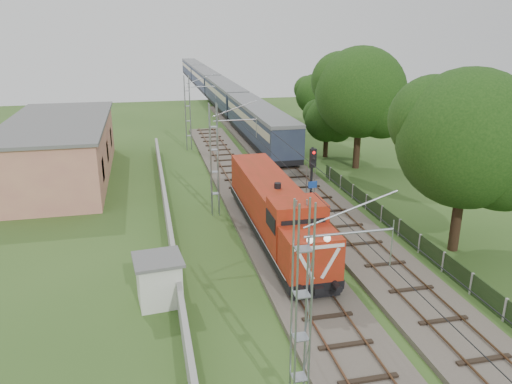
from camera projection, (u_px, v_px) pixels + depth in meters
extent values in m
plane|color=#32511E|center=(308.00, 292.00, 25.53)|extent=(140.00, 140.00, 0.00)
cube|color=#6B6054|center=(273.00, 236.00, 31.96)|extent=(4.20, 70.00, 0.30)
cube|color=black|center=(273.00, 233.00, 31.90)|extent=(2.40, 70.00, 0.10)
cube|color=brown|center=(260.00, 233.00, 31.70)|extent=(0.08, 70.00, 0.05)
cube|color=brown|center=(286.00, 231.00, 32.05)|extent=(0.08, 70.00, 0.05)
cube|color=#6B6054|center=(291.00, 175.00, 45.02)|extent=(4.20, 80.00, 0.30)
cube|color=black|center=(291.00, 173.00, 44.96)|extent=(2.40, 80.00, 0.10)
cube|color=brown|center=(282.00, 172.00, 44.76)|extent=(0.08, 80.00, 0.05)
cube|color=brown|center=(300.00, 171.00, 45.11)|extent=(0.08, 80.00, 0.05)
cylinder|color=gray|center=(349.00, 233.00, 15.66)|extent=(3.00, 0.08, 0.08)
cylinder|color=gray|center=(235.00, 120.00, 34.15)|extent=(3.00, 0.08, 0.08)
cylinder|color=gray|center=(201.00, 87.00, 52.65)|extent=(3.00, 0.08, 0.08)
cylinder|color=black|center=(256.00, 138.00, 34.88)|extent=(0.03, 70.00, 0.03)
cylinder|color=black|center=(256.00, 119.00, 34.46)|extent=(0.03, 70.00, 0.03)
cube|color=#9E9E99|center=(166.00, 208.00, 35.04)|extent=(0.25, 40.00, 1.50)
cube|color=tan|center=(60.00, 151.00, 43.82)|extent=(8.00, 20.00, 5.00)
cube|color=#606060|center=(56.00, 121.00, 42.99)|extent=(8.40, 20.40, 0.25)
cube|color=black|center=(103.00, 170.00, 39.19)|extent=(0.10, 1.60, 1.80)
cube|color=black|center=(107.00, 152.00, 44.73)|extent=(0.10, 1.60, 1.80)
cube|color=black|center=(110.00, 138.00, 50.28)|extent=(0.10, 1.60, 1.80)
cube|color=black|center=(420.00, 244.00, 29.78)|extent=(0.05, 32.00, 1.15)
cube|color=#9E9E99|center=(330.00, 174.00, 43.65)|extent=(0.12, 0.12, 1.20)
cube|color=black|center=(275.00, 226.00, 31.42)|extent=(2.83, 16.03, 0.47)
cube|color=black|center=(299.00, 267.00, 26.71)|extent=(2.07, 3.40, 0.47)
cube|color=black|center=(257.00, 203.00, 36.31)|extent=(2.07, 3.40, 0.47)
cube|color=black|center=(316.00, 294.00, 24.21)|extent=(2.45, 0.24, 0.33)
cube|color=#AC2313|center=(310.00, 253.00, 24.68)|extent=(2.74, 2.36, 2.17)
sphere|color=white|center=(310.00, 240.00, 23.15)|extent=(0.34, 0.34, 0.34)
sphere|color=white|center=(327.00, 238.00, 23.33)|extent=(0.34, 0.34, 0.34)
cube|color=silver|center=(306.00, 266.00, 23.46)|extent=(0.95, 0.06, 1.58)
cube|color=silver|center=(330.00, 263.00, 23.71)|extent=(0.95, 0.06, 1.58)
cube|color=silver|center=(319.00, 247.00, 23.30)|extent=(2.55, 0.06, 0.17)
cube|color=#AC2313|center=(297.00, 227.00, 26.68)|extent=(2.83, 2.26, 3.02)
cube|color=black|center=(303.00, 227.00, 25.46)|extent=(2.36, 0.06, 0.85)
cube|color=#AC2313|center=(266.00, 193.00, 33.09)|extent=(2.64, 11.41, 2.45)
cylinder|color=black|center=(278.00, 186.00, 30.00)|extent=(0.41, 0.41, 0.38)
cylinder|color=gray|center=(296.00, 203.00, 25.39)|extent=(0.11, 0.11, 0.33)
cylinder|color=gray|center=(307.00, 203.00, 25.51)|extent=(0.11, 0.11, 0.33)
cube|color=black|center=(259.00, 137.00, 56.54)|extent=(3.09, 23.41, 0.53)
cube|color=#2B3648|center=(259.00, 122.00, 56.00)|extent=(3.19, 23.41, 2.87)
cube|color=#B8AE8F|center=(259.00, 117.00, 55.83)|extent=(3.23, 22.47, 0.80)
cube|color=slate|center=(259.00, 108.00, 55.49)|extent=(3.25, 23.41, 0.37)
cube|color=black|center=(225.00, 105.00, 79.17)|extent=(3.09, 23.41, 0.53)
cube|color=#2B3648|center=(224.00, 94.00, 78.63)|extent=(3.19, 23.41, 2.87)
cube|color=#B8AE8F|center=(224.00, 91.00, 78.46)|extent=(3.23, 22.47, 0.80)
cube|color=slate|center=(224.00, 84.00, 78.12)|extent=(3.25, 23.41, 0.37)
cube|color=black|center=(205.00, 87.00, 101.81)|extent=(3.09, 23.41, 0.53)
cube|color=#2B3648|center=(205.00, 78.00, 101.26)|extent=(3.19, 23.41, 2.87)
cube|color=#B8AE8F|center=(205.00, 76.00, 101.09)|extent=(3.23, 22.47, 0.80)
cube|color=slate|center=(205.00, 70.00, 100.75)|extent=(3.25, 23.41, 0.37)
cube|color=black|center=(193.00, 76.00, 124.44)|extent=(3.09, 23.41, 0.53)
cube|color=#2B3648|center=(193.00, 69.00, 123.90)|extent=(3.19, 23.41, 2.87)
cube|color=#B8AE8F|center=(193.00, 66.00, 123.73)|extent=(3.23, 22.47, 0.80)
cube|color=slate|center=(193.00, 62.00, 123.39)|extent=(3.25, 23.41, 0.37)
cylinder|color=black|center=(311.00, 189.00, 32.63)|extent=(0.16, 0.16, 5.60)
cube|color=black|center=(313.00, 158.00, 31.80)|extent=(0.42, 0.29, 1.23)
sphere|color=red|center=(314.00, 153.00, 31.55)|extent=(0.20, 0.20, 0.20)
sphere|color=black|center=(314.00, 159.00, 31.68)|extent=(0.20, 0.20, 0.20)
sphere|color=black|center=(313.00, 165.00, 31.80)|extent=(0.20, 0.20, 0.20)
cube|color=#193F9B|center=(313.00, 185.00, 32.41)|extent=(0.62, 0.13, 0.45)
cube|color=silver|center=(159.00, 282.00, 24.31)|extent=(2.20, 2.20, 2.22)
cube|color=#606060|center=(158.00, 259.00, 23.92)|extent=(2.53, 2.53, 0.15)
cylinder|color=#3A2417|center=(457.00, 212.00, 29.61)|extent=(0.60, 0.60, 4.89)
sphere|color=#15330E|center=(468.00, 139.00, 28.19)|extent=(8.00, 8.00, 8.00)
sphere|color=#15330E|center=(504.00, 161.00, 27.77)|extent=(5.60, 5.60, 5.60)
sphere|color=#15330E|center=(433.00, 120.00, 28.91)|extent=(5.20, 5.20, 5.20)
cylinder|color=#3A2417|center=(357.00, 142.00, 46.92)|extent=(0.62, 0.62, 5.08)
sphere|color=#15330E|center=(361.00, 92.00, 45.45)|extent=(8.31, 8.31, 8.31)
sphere|color=#15330E|center=(383.00, 106.00, 45.01)|extent=(5.81, 5.81, 5.81)
sphere|color=#15330E|center=(340.00, 81.00, 46.20)|extent=(5.40, 5.40, 5.40)
cylinder|color=#3A2417|center=(326.00, 144.00, 51.24)|extent=(0.48, 0.48, 2.76)
sphere|color=#15330E|center=(327.00, 120.00, 50.44)|extent=(4.52, 4.52, 4.52)
sphere|color=#15330E|center=(337.00, 127.00, 50.20)|extent=(3.16, 3.16, 3.16)
sphere|color=#15330E|center=(317.00, 114.00, 50.85)|extent=(2.94, 2.94, 2.94)
cylinder|color=#3A2417|center=(315.00, 118.00, 64.36)|extent=(0.48, 0.48, 3.24)
sphere|color=#15330E|center=(316.00, 95.00, 63.42)|extent=(5.30, 5.30, 5.30)
sphere|color=#15330E|center=(326.00, 101.00, 63.14)|extent=(3.71, 3.71, 3.71)
sphere|color=#15330E|center=(307.00, 89.00, 63.90)|extent=(3.45, 3.45, 3.45)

